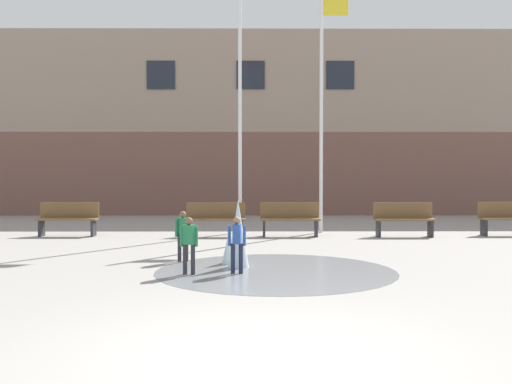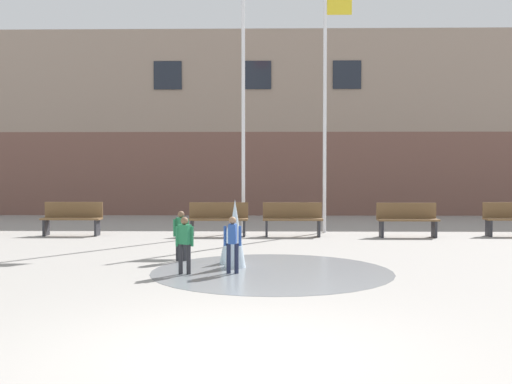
{
  "view_description": "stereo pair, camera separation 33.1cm",
  "coord_description": "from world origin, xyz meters",
  "px_view_note": "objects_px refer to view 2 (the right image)",
  "views": [
    {
      "loc": [
        0.05,
        -5.63,
        1.79
      ],
      "look_at": [
        0.14,
        7.65,
        1.3
      ],
      "focal_mm": 42.0,
      "sensor_mm": 36.0,
      "label": 1
    },
    {
      "loc": [
        0.38,
        -5.63,
        1.79
      ],
      "look_at": [
        0.14,
        7.65,
        1.3
      ],
      "focal_mm": 42.0,
      "sensor_mm": 36.0,
      "label": 2
    }
  ],
  "objects_px": {
    "child_in_fountain": "(181,232)",
    "child_with_pink_shirt": "(233,240)",
    "park_bench_center": "(218,219)",
    "child_running": "(185,241)",
    "flagpole_left": "(244,89)",
    "flagpole_right": "(326,101)",
    "park_bench_under_right_flagpole": "(293,219)",
    "park_bench_under_left_flagpole": "(72,218)",
    "park_bench_near_trashcan": "(407,219)"
  },
  "relations": [
    {
      "from": "park_bench_center",
      "to": "park_bench_near_trashcan",
      "type": "distance_m",
      "value": 5.06
    },
    {
      "from": "park_bench_under_left_flagpole",
      "to": "park_bench_near_trashcan",
      "type": "bearing_deg",
      "value": -1.28
    },
    {
      "from": "park_bench_under_left_flagpole",
      "to": "park_bench_under_right_flagpole",
      "type": "distance_m",
      "value": 6.01
    },
    {
      "from": "park_bench_near_trashcan",
      "to": "flagpole_left",
      "type": "xyz_separation_m",
      "value": [
        -4.39,
        1.08,
        3.62
      ]
    },
    {
      "from": "park_bench_center",
      "to": "flagpole_right",
      "type": "bearing_deg",
      "value": 18.45
    },
    {
      "from": "child_with_pink_shirt",
      "to": "child_running",
      "type": "bearing_deg",
      "value": 102.02
    },
    {
      "from": "child_running",
      "to": "child_in_fountain",
      "type": "bearing_deg",
      "value": -51.76
    },
    {
      "from": "park_bench_center",
      "to": "child_in_fountain",
      "type": "height_order",
      "value": "child_in_fountain"
    },
    {
      "from": "flagpole_left",
      "to": "child_running",
      "type": "bearing_deg",
      "value": -96.32
    },
    {
      "from": "child_with_pink_shirt",
      "to": "park_bench_under_right_flagpole",
      "type": "bearing_deg",
      "value": -6.92
    },
    {
      "from": "park_bench_center",
      "to": "park_bench_under_right_flagpole",
      "type": "relative_size",
      "value": 1.0
    },
    {
      "from": "park_bench_under_left_flagpole",
      "to": "child_with_pink_shirt",
      "type": "bearing_deg",
      "value": -51.48
    },
    {
      "from": "child_in_fountain",
      "to": "child_running",
      "type": "bearing_deg",
      "value": 153.99
    },
    {
      "from": "flagpole_left",
      "to": "flagpole_right",
      "type": "distance_m",
      "value": 2.35
    },
    {
      "from": "park_bench_under_left_flagpole",
      "to": "child_with_pink_shirt",
      "type": "xyz_separation_m",
      "value": [
        4.72,
        -5.93,
        0.1
      ]
    },
    {
      "from": "child_in_fountain",
      "to": "flagpole_left",
      "type": "xyz_separation_m",
      "value": [
        1.04,
        5.4,
        3.52
      ]
    },
    {
      "from": "park_bench_center",
      "to": "park_bench_near_trashcan",
      "type": "relative_size",
      "value": 1.0
    },
    {
      "from": "park_bench_near_trashcan",
      "to": "flagpole_right",
      "type": "relative_size",
      "value": 0.23
    },
    {
      "from": "child_in_fountain",
      "to": "park_bench_near_trashcan",
      "type": "bearing_deg",
      "value": -87.88
    },
    {
      "from": "flagpole_left",
      "to": "flagpole_right",
      "type": "height_order",
      "value": "flagpole_left"
    },
    {
      "from": "park_bench_under_right_flagpole",
      "to": "flagpole_right",
      "type": "relative_size",
      "value": 0.23
    },
    {
      "from": "park_bench_under_left_flagpole",
      "to": "park_bench_near_trashcan",
      "type": "relative_size",
      "value": 1.0
    },
    {
      "from": "child_in_fountain",
      "to": "flagpole_right",
      "type": "height_order",
      "value": "flagpole_right"
    },
    {
      "from": "park_bench_near_trashcan",
      "to": "child_in_fountain",
      "type": "xyz_separation_m",
      "value": [
        -5.43,
        -4.32,
        0.1
      ]
    },
    {
      "from": "park_bench_center",
      "to": "flagpole_left",
      "type": "bearing_deg",
      "value": 56.23
    },
    {
      "from": "child_in_fountain",
      "to": "park_bench_center",
      "type": "bearing_deg",
      "value": -41.25
    },
    {
      "from": "park_bench_near_trashcan",
      "to": "child_in_fountain",
      "type": "height_order",
      "value": "child_in_fountain"
    },
    {
      "from": "park_bench_center",
      "to": "child_running",
      "type": "xyz_separation_m",
      "value": [
        -0.1,
        -5.91,
        0.1
      ]
    },
    {
      "from": "park_bench_under_left_flagpole",
      "to": "park_bench_near_trashcan",
      "type": "height_order",
      "value": "same"
    },
    {
      "from": "flagpole_left",
      "to": "child_in_fountain",
      "type": "bearing_deg",
      "value": -100.89
    },
    {
      "from": "flagpole_right",
      "to": "park_bench_near_trashcan",
      "type": "bearing_deg",
      "value": -27.53
    },
    {
      "from": "child_running",
      "to": "park_bench_near_trashcan",
      "type": "bearing_deg",
      "value": -103.66
    },
    {
      "from": "park_bench_under_left_flagpole",
      "to": "flagpole_left",
      "type": "xyz_separation_m",
      "value": [
        4.67,
        0.88,
        3.62
      ]
    },
    {
      "from": "park_bench_center",
      "to": "child_with_pink_shirt",
      "type": "distance_m",
      "value": 5.86
    },
    {
      "from": "park_bench_center",
      "to": "park_bench_near_trashcan",
      "type": "bearing_deg",
      "value": -0.97
    },
    {
      "from": "park_bench_near_trashcan",
      "to": "child_running",
      "type": "distance_m",
      "value": 7.78
    },
    {
      "from": "park_bench_near_trashcan",
      "to": "child_with_pink_shirt",
      "type": "bearing_deg",
      "value": -127.14
    },
    {
      "from": "flagpole_left",
      "to": "park_bench_near_trashcan",
      "type": "bearing_deg",
      "value": -13.83
    },
    {
      "from": "park_bench_near_trashcan",
      "to": "flagpole_right",
      "type": "height_order",
      "value": "flagpole_right"
    },
    {
      "from": "child_with_pink_shirt",
      "to": "flagpole_left",
      "type": "bearing_deg",
      "value": 5.92
    },
    {
      "from": "child_in_fountain",
      "to": "child_with_pink_shirt",
      "type": "bearing_deg",
      "value": -178.6
    },
    {
      "from": "park_bench_near_trashcan",
      "to": "flagpole_left",
      "type": "relative_size",
      "value": 0.21
    },
    {
      "from": "child_running",
      "to": "flagpole_left",
      "type": "bearing_deg",
      "value": -68.46
    },
    {
      "from": "child_in_fountain",
      "to": "flagpole_right",
      "type": "xyz_separation_m",
      "value": [
        3.36,
        5.4,
        3.17
      ]
    },
    {
      "from": "flagpole_left",
      "to": "flagpole_right",
      "type": "relative_size",
      "value": 1.1
    },
    {
      "from": "child_in_fountain",
      "to": "flagpole_left",
      "type": "distance_m",
      "value": 6.53
    },
    {
      "from": "park_bench_center",
      "to": "flagpole_right",
      "type": "height_order",
      "value": "flagpole_right"
    },
    {
      "from": "park_bench_under_right_flagpole",
      "to": "child_running",
      "type": "relative_size",
      "value": 1.62
    },
    {
      "from": "park_bench_near_trashcan",
      "to": "child_in_fountain",
      "type": "distance_m",
      "value": 6.94
    },
    {
      "from": "park_bench_center",
      "to": "child_with_pink_shirt",
      "type": "xyz_separation_m",
      "value": [
        0.72,
        -5.81,
        0.1
      ]
    }
  ]
}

